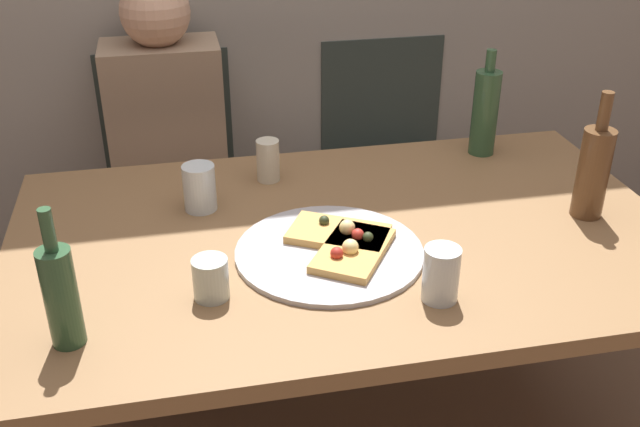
% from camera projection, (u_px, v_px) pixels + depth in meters
% --- Properties ---
extents(dining_table, '(1.55, 0.96, 0.73)m').
position_uv_depth(dining_table, '(345.00, 258.00, 1.76)').
color(dining_table, olive).
rests_on(dining_table, ground_plane).
extents(pizza_tray, '(0.42, 0.42, 0.01)m').
position_uv_depth(pizza_tray, '(329.00, 252.00, 1.64)').
color(pizza_tray, '#ADADB2').
rests_on(pizza_tray, dining_table).
extents(pizza_slice_last, '(0.23, 0.26, 0.05)m').
position_uv_depth(pizza_slice_last, '(353.00, 250.00, 1.61)').
color(pizza_slice_last, tan).
rests_on(pizza_slice_last, pizza_tray).
extents(pizza_slice_extra, '(0.26, 0.22, 0.05)m').
position_uv_depth(pizza_slice_extra, '(340.00, 233.00, 1.68)').
color(pizza_slice_extra, tan).
rests_on(pizza_slice_extra, pizza_tray).
extents(wine_bottle, '(0.07, 0.07, 0.30)m').
position_uv_depth(wine_bottle, '(485.00, 111.00, 2.07)').
color(wine_bottle, '#2D5133').
rests_on(wine_bottle, dining_table).
extents(beer_bottle, '(0.07, 0.07, 0.31)m').
position_uv_depth(beer_bottle, '(593.00, 170.00, 1.75)').
color(beer_bottle, brown).
rests_on(beer_bottle, dining_table).
extents(water_bottle, '(0.06, 0.06, 0.28)m').
position_uv_depth(water_bottle, '(61.00, 294.00, 1.32)').
color(water_bottle, '#2D5133').
rests_on(water_bottle, dining_table).
extents(tumbler_near, '(0.07, 0.07, 0.12)m').
position_uv_depth(tumbler_near, '(441.00, 274.00, 1.47)').
color(tumbler_near, silver).
rests_on(tumbler_near, dining_table).
extents(tumbler_far, '(0.08, 0.08, 0.12)m').
position_uv_depth(tumbler_far, '(200.00, 188.00, 1.80)').
color(tumbler_far, silver).
rests_on(tumbler_far, dining_table).
extents(wine_glass, '(0.07, 0.07, 0.09)m').
position_uv_depth(wine_glass, '(211.00, 278.00, 1.48)').
color(wine_glass, '#B7C6BC').
rests_on(wine_glass, dining_table).
extents(short_glass, '(0.06, 0.06, 0.11)m').
position_uv_depth(short_glass, '(268.00, 160.00, 1.95)').
color(short_glass, beige).
rests_on(short_glass, dining_table).
extents(chair_left, '(0.44, 0.44, 0.90)m').
position_uv_depth(chair_left, '(172.00, 172.00, 2.52)').
color(chair_left, '#2D3833').
rests_on(chair_left, ground_plane).
extents(chair_right, '(0.44, 0.44, 0.90)m').
position_uv_depth(chair_right, '(387.00, 153.00, 2.65)').
color(chair_right, '#2D3833').
rests_on(chair_right, ground_plane).
extents(guest_in_sweater, '(0.36, 0.56, 1.17)m').
position_uv_depth(guest_in_sweater, '(170.00, 155.00, 2.32)').
color(guest_in_sweater, '#937A60').
rests_on(guest_in_sweater, ground_plane).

